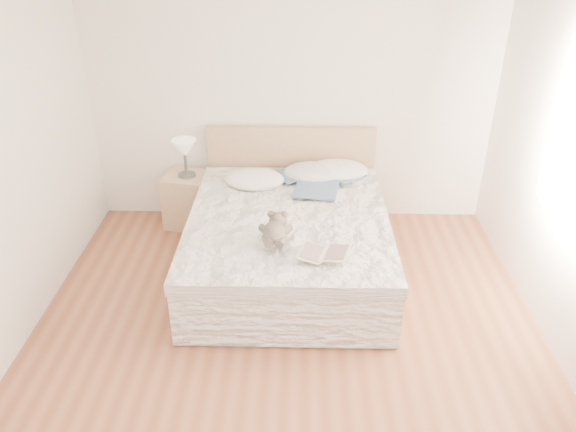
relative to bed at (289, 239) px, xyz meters
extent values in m
cube|color=brown|center=(0.00, -1.19, -0.31)|extent=(4.00, 4.50, 0.00)
cube|color=white|center=(0.00, 1.06, 1.04)|extent=(4.00, 0.02, 2.70)
cube|color=tan|center=(0.00, -0.04, -0.21)|extent=(1.68, 2.08, 0.20)
cube|color=white|center=(0.00, -0.04, 0.04)|extent=(1.60, 2.00, 0.30)
cube|color=white|center=(0.00, -0.09, 0.23)|extent=(1.72, 2.05, 0.10)
cube|color=tan|center=(0.00, 1.00, 0.19)|extent=(1.70, 0.06, 1.00)
cube|color=tan|center=(-1.04, 0.79, -0.03)|extent=(0.53, 0.49, 0.56)
cylinder|color=#46423D|center=(-1.04, 0.77, 0.26)|extent=(0.18, 0.18, 0.02)
cylinder|color=#3D3833|center=(-1.04, 0.77, 0.40)|extent=(0.03, 0.03, 0.24)
cone|color=#F3E9CC|center=(-1.04, 0.77, 0.55)|extent=(0.30, 0.30, 0.18)
ellipsoid|color=white|center=(-0.34, 0.54, 0.33)|extent=(0.60, 0.44, 0.17)
ellipsoid|color=silver|center=(0.22, 0.71, 0.33)|extent=(0.59, 0.42, 0.17)
ellipsoid|color=white|center=(0.47, 0.77, 0.33)|extent=(0.61, 0.43, 0.18)
cube|color=silver|center=(-0.33, 0.58, 0.32)|extent=(0.36, 0.34, 0.02)
cube|color=beige|center=(0.28, -0.74, 0.32)|extent=(0.44, 0.35, 0.02)
camera|label=1|loc=(0.09, -4.31, 2.62)|focal=35.00mm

